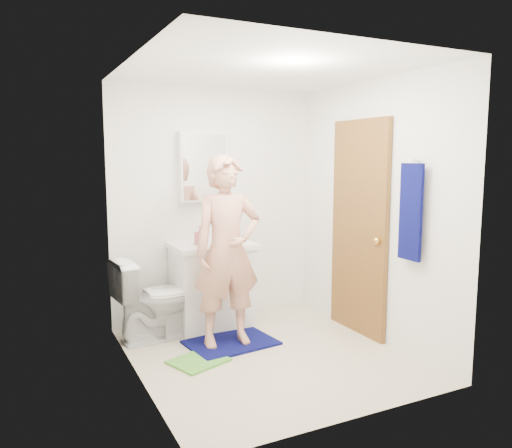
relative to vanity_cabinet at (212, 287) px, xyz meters
The scene contains 22 objects.
floor 1.01m from the vanity_cabinet, 80.69° to the right, with size 2.20×2.40×0.02m, color beige.
ceiling 2.21m from the vanity_cabinet, 80.69° to the right, with size 2.20×2.40×0.02m, color white.
wall_back 0.87m from the vanity_cabinet, 63.05° to the left, with size 2.20×0.02×2.40m, color white.
wall_front 2.28m from the vanity_cabinet, 85.96° to the right, with size 2.20×0.02×2.40m, color white.
wall_left 1.55m from the vanity_cabinet, 136.37° to the right, with size 0.02×2.40×2.40m, color white.
wall_right 1.75m from the vanity_cabinet, 35.99° to the right, with size 0.02×2.40×2.40m, color white.
vanity_cabinet is the anchor object (origin of this frame).
countertop 0.43m from the vanity_cabinet, ahead, with size 0.79×0.59×0.05m, color white.
sink_basin 0.44m from the vanity_cabinet, ahead, with size 0.40×0.40×0.03m, color white.
faucet 0.54m from the vanity_cabinet, 90.00° to the left, with size 0.03×0.03×0.12m, color silver.
medicine_cabinet 1.22m from the vanity_cabinet, 90.00° to the left, with size 0.50×0.12×0.70m, color white.
mirror_panel 1.21m from the vanity_cabinet, 90.00° to the left, with size 0.46×0.01×0.66m, color white.
door 1.57m from the vanity_cabinet, 32.20° to the right, with size 0.05×0.80×2.05m, color brown.
door_knob 1.69m from the vanity_cabinet, 42.72° to the right, with size 0.07×0.07×0.07m, color gold.
towel 2.08m from the vanity_cabinet, 51.53° to the right, with size 0.03×0.24×0.80m, color #080B4E.
towel_hook 2.30m from the vanity_cabinet, 50.60° to the right, with size 0.02×0.02×0.06m, color silver.
toilet 0.62m from the vanity_cabinet, 169.23° to the right, with size 0.44×0.77×0.78m, color white.
bath_mat 0.67m from the vanity_cabinet, 93.43° to the right, with size 0.77×0.55×0.02m, color #080B4E.
green_rug 1.00m from the vanity_cabinet, 118.64° to the right, with size 0.43×0.37×0.02m, color #5BAC39.
soap_dispenser 0.56m from the vanity_cabinet, 157.47° to the right, with size 0.08×0.09×0.19m, color #B7555F.
toothbrush_cup 0.52m from the vanity_cabinet, 29.89° to the left, with size 0.11×0.11×0.09m, color #53397F.
man 0.74m from the vanity_cabinet, 97.05° to the right, with size 0.62×0.41×1.70m, color tan.
Camera 1 is at (-1.91, -3.66, 1.70)m, focal length 35.00 mm.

